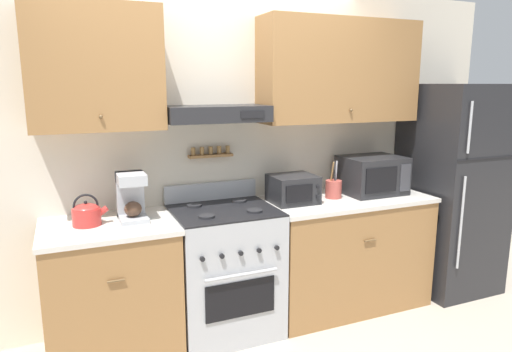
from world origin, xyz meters
The scene contains 11 objects.
ground_plane centered at (0.00, 0.00, 0.00)m, with size 16.00×16.00×0.00m, color #B2A38E.
wall_back centered at (0.11, 0.63, 1.50)m, with size 5.20×0.46×2.55m.
counter_left centered at (-0.79, 0.34, 0.46)m, with size 0.85×0.67×0.92m.
counter_right centered at (1.04, 0.34, 0.46)m, with size 1.34×0.67×0.92m.
stove_range centered at (0.00, 0.34, 0.47)m, with size 0.73×0.68×1.07m.
refrigerator centered at (2.11, 0.29, 0.91)m, with size 0.70×0.75×1.81m.
tea_kettle centered at (-0.92, 0.37, 0.99)m, with size 0.23×0.18×0.21m.
coffee_maker centered at (-0.63, 0.40, 1.08)m, with size 0.18×0.26×0.32m.
microwave centered at (1.31, 0.39, 1.07)m, with size 0.49×0.40×0.31m.
utensil_crock centered at (0.93, 0.37, 0.99)m, with size 0.13×0.13×0.30m.
toaster_oven centered at (0.57, 0.37, 1.02)m, with size 0.34×0.32×0.21m.
Camera 1 is at (-1.01, -2.65, 1.81)m, focal length 32.00 mm.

